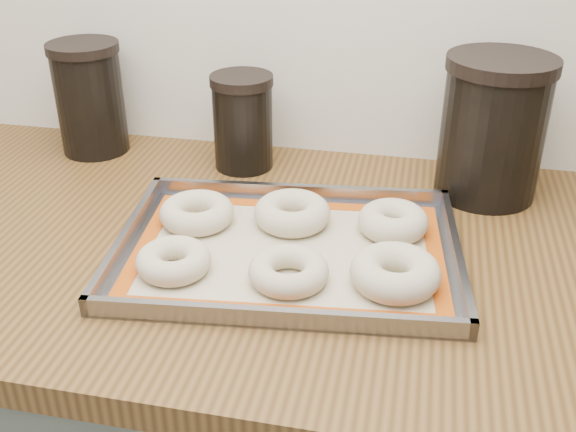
% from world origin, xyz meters
% --- Properties ---
extents(countertop, '(3.06, 0.68, 0.04)m').
position_xyz_m(countertop, '(0.00, 1.68, 0.88)').
color(countertop, brown).
rests_on(countertop, cabinet).
extents(baking_tray, '(0.49, 0.38, 0.03)m').
position_xyz_m(baking_tray, '(-0.03, 1.64, 0.91)').
color(baking_tray, gray).
rests_on(baking_tray, countertop).
extents(baking_mat, '(0.45, 0.33, 0.00)m').
position_xyz_m(baking_mat, '(-0.03, 1.64, 0.90)').
color(baking_mat, '#C6B793').
rests_on(baking_mat, baking_tray).
extents(bagel_front_left, '(0.10, 0.10, 0.03)m').
position_xyz_m(bagel_front_left, '(-0.16, 1.56, 0.92)').
color(bagel_front_left, beige).
rests_on(bagel_front_left, baking_mat).
extents(bagel_front_mid, '(0.13, 0.13, 0.03)m').
position_xyz_m(bagel_front_mid, '(-0.01, 1.57, 0.92)').
color(bagel_front_mid, beige).
rests_on(bagel_front_mid, baking_mat).
extents(bagel_front_right, '(0.12, 0.12, 0.04)m').
position_xyz_m(bagel_front_right, '(0.12, 1.59, 0.92)').
color(bagel_front_right, beige).
rests_on(bagel_front_right, baking_mat).
extents(bagel_back_left, '(0.12, 0.12, 0.04)m').
position_xyz_m(bagel_back_left, '(-0.17, 1.69, 0.92)').
color(bagel_back_left, beige).
rests_on(bagel_back_left, baking_mat).
extents(bagel_back_mid, '(0.14, 0.14, 0.04)m').
position_xyz_m(bagel_back_mid, '(-0.03, 1.71, 0.92)').
color(bagel_back_mid, beige).
rests_on(bagel_back_mid, baking_mat).
extents(bagel_back_right, '(0.11, 0.11, 0.04)m').
position_xyz_m(bagel_back_right, '(0.11, 1.72, 0.92)').
color(bagel_back_right, beige).
rests_on(bagel_back_right, baking_mat).
extents(canister_left, '(0.12, 0.12, 0.20)m').
position_xyz_m(canister_left, '(-0.44, 1.92, 1.00)').
color(canister_left, black).
rests_on(canister_left, countertop).
extents(canister_mid, '(0.10, 0.10, 0.16)m').
position_xyz_m(canister_mid, '(-0.16, 1.91, 0.98)').
color(canister_mid, black).
rests_on(canister_mid, countertop).
extents(canister_right, '(0.16, 0.16, 0.22)m').
position_xyz_m(canister_right, '(0.24, 1.89, 1.01)').
color(canister_right, black).
rests_on(canister_right, countertop).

